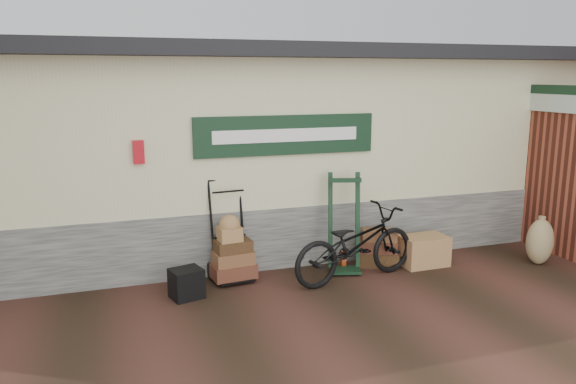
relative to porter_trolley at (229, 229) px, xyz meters
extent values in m
plane|color=black|center=(1.17, -0.85, -0.70)|extent=(80.00, 80.00, 0.00)
cube|color=#4C4C47|center=(1.17, 1.90, -0.25)|extent=(14.00, 3.54, 0.90)
cube|color=beige|center=(1.17, 1.90, 1.25)|extent=(14.00, 3.50, 2.10)
cube|color=black|center=(1.17, 1.75, 2.40)|extent=(14.40, 4.10, 0.20)
cube|color=black|center=(0.87, 0.12, 1.25)|extent=(2.60, 0.06, 0.55)
cube|color=white|center=(0.87, 0.09, 1.25)|extent=(2.10, 0.01, 0.18)
cube|color=#AD0C17|center=(-1.13, 0.12, 1.10)|extent=(0.14, 0.10, 0.30)
cube|color=maroon|center=(5.87, 0.35, 0.60)|extent=(1.60, 4.50, 2.60)
cube|color=#194C2D|center=(5.05, -0.65, 1.65)|extent=(0.04, 2.40, 0.28)
cube|color=black|center=(5.05, -0.65, 1.85)|extent=(0.05, 2.50, 0.14)
cube|color=brown|center=(2.84, -0.38, -0.48)|extent=(0.69, 0.46, 0.44)
cube|color=black|center=(-0.68, -0.51, -0.51)|extent=(0.45, 0.41, 0.38)
imported|color=black|center=(1.61, -0.61, -0.14)|extent=(1.05, 2.03, 1.13)
ellipsoid|color=#8F764D|center=(4.50, -0.89, -0.36)|extent=(0.48, 0.42, 0.69)
camera|label=1|loc=(-1.61, -7.26, 2.06)|focal=35.00mm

